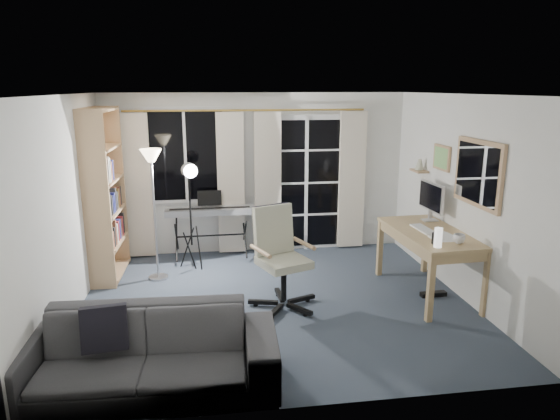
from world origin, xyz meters
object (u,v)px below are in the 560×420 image
(office_chair, at_px, (278,248))
(mug, at_px, (459,238))
(keyboard_piano, at_px, (210,212))
(desk, at_px, (430,239))
(studio_light, at_px, (190,183))
(bookshelf, at_px, (101,199))
(monitor, at_px, (431,198))
(torchiere_lamp, at_px, (152,176))
(sofa, at_px, (142,341))

(office_chair, distance_m, mug, 2.02)
(keyboard_piano, bearing_deg, desk, -34.36)
(studio_light, height_order, desk, studio_light)
(bookshelf, relative_size, monitor, 3.86)
(bookshelf, relative_size, office_chair, 1.92)
(torchiere_lamp, xyz_separation_m, desk, (3.31, -0.99, -0.69))
(bookshelf, bearing_deg, torchiere_lamp, -16.10)
(studio_light, height_order, monitor, studio_light)
(office_chair, height_order, sofa, office_chair)
(keyboard_piano, xyz_separation_m, office_chair, (0.75, -1.72, -0.03))
(bookshelf, xyz_separation_m, studio_light, (1.15, 0.06, 0.17))
(bookshelf, xyz_separation_m, torchiere_lamp, (0.70, -0.22, 0.33))
(sofa, bearing_deg, monitor, 32.96)
(bookshelf, distance_m, monitor, 4.27)
(torchiere_lamp, xyz_separation_m, office_chair, (1.47, -1.00, -0.70))
(office_chair, distance_m, desk, 1.85)
(torchiere_lamp, xyz_separation_m, monitor, (3.51, -0.54, -0.28))
(bookshelf, relative_size, studio_light, 1.46)
(bookshelf, distance_m, sofa, 2.93)
(keyboard_piano, bearing_deg, sofa, -101.69)
(desk, bearing_deg, office_chair, 177.58)
(keyboard_piano, bearing_deg, monitor, -25.27)
(bookshelf, bearing_deg, sofa, -72.23)
(bookshelf, distance_m, torchiere_lamp, 0.80)
(desk, bearing_deg, keyboard_piano, 143.98)
(bookshelf, relative_size, keyboard_piano, 1.72)
(keyboard_piano, distance_m, mug, 3.49)
(torchiere_lamp, distance_m, keyboard_piano, 1.22)
(studio_light, relative_size, sofa, 0.68)
(keyboard_piano, relative_size, sofa, 0.57)
(studio_light, distance_m, desk, 3.17)
(office_chair, height_order, monitor, monitor)
(keyboard_piano, relative_size, studio_light, 0.85)
(studio_light, relative_size, desk, 1.00)
(desk, height_order, sofa, sofa)
(office_chair, bearing_deg, torchiere_lamp, 124.46)
(studio_light, distance_m, mug, 3.46)
(desk, bearing_deg, sofa, -157.11)
(bookshelf, xyz_separation_m, keyboard_piano, (1.41, 0.49, -0.35))
(bookshelf, relative_size, desk, 1.46)
(office_chair, xyz_separation_m, monitor, (2.04, 0.46, 0.42))
(office_chair, bearing_deg, monitor, -8.46)
(desk, relative_size, monitor, 2.65)
(sofa, bearing_deg, studio_light, 85.53)
(monitor, bearing_deg, bookshelf, 166.96)
(bookshelf, xyz_separation_m, office_chair, (2.16, -1.22, -0.37))
(desk, distance_m, monitor, 0.63)
(keyboard_piano, height_order, desk, keyboard_piano)
(torchiere_lamp, relative_size, keyboard_piano, 1.33)
(studio_light, bearing_deg, torchiere_lamp, -165.23)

